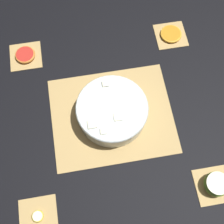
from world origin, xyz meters
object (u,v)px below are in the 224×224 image
banana_coin_single (38,216)px  grapefruit_slice (25,55)px  fruit_salad_bowl (112,111)px  orange_slice_whole (171,34)px  apple_half (216,184)px

banana_coin_single → grapefruit_slice: grapefruit_slice is taller
fruit_salad_bowl → grapefruit_slice: size_ratio=3.22×
banana_coin_single → fruit_salad_bowl: bearing=-133.9°
fruit_salad_bowl → orange_slice_whole: 0.42m
fruit_salad_bowl → apple_half: size_ratio=3.09×
fruit_salad_bowl → apple_half: 0.42m
apple_half → banana_coin_single: bearing=0.0°
grapefruit_slice → apple_half: bearing=133.9°
fruit_salad_bowl → orange_slice_whole: fruit_salad_bowl is taller
orange_slice_whole → banana_coin_single: (0.58, 0.60, -0.00)m
apple_half → fruit_salad_bowl: bearing=-46.0°
apple_half → grapefruit_slice: apple_half is taller
banana_coin_single → grapefruit_slice: 0.60m
banana_coin_single → apple_half: bearing=180.0°
apple_half → banana_coin_single: 0.58m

